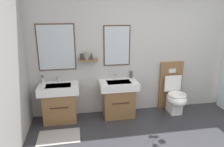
# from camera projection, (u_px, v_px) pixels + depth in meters

# --- Properties ---
(wall_back) EXTENTS (5.05, 0.65, 2.78)m
(wall_back) POSITION_uv_depth(u_px,v_px,m) (153.00, 42.00, 4.11)
(wall_back) COLOR #B7B5B2
(wall_back) RESTS_ON ground
(bath_mat) EXTENTS (0.68, 0.44, 0.01)m
(bath_mat) POSITION_uv_depth(u_px,v_px,m) (59.00, 137.00, 3.42)
(bath_mat) COLOR #9E9993
(bath_mat) RESTS_ON ground
(vanity_sink_left) EXTENTS (0.72, 0.46, 0.70)m
(vanity_sink_left) POSITION_uv_depth(u_px,v_px,m) (60.00, 102.00, 3.86)
(vanity_sink_left) COLOR brown
(vanity_sink_left) RESTS_ON ground
(tap_on_left_sink) EXTENTS (0.03, 0.13, 0.11)m
(tap_on_left_sink) POSITION_uv_depth(u_px,v_px,m) (59.00, 78.00, 3.90)
(tap_on_left_sink) COLOR silver
(tap_on_left_sink) RESTS_ON vanity_sink_left
(vanity_sink_right) EXTENTS (0.72, 0.46, 0.70)m
(vanity_sink_right) POSITION_uv_depth(u_px,v_px,m) (118.00, 97.00, 4.04)
(vanity_sink_right) COLOR brown
(vanity_sink_right) RESTS_ON ground
(tap_on_right_sink) EXTENTS (0.03, 0.13, 0.11)m
(tap_on_right_sink) POSITION_uv_depth(u_px,v_px,m) (117.00, 75.00, 4.08)
(tap_on_right_sink) COLOR silver
(tap_on_right_sink) RESTS_ON vanity_sink_right
(toilet) EXTENTS (0.48, 0.62, 1.00)m
(toilet) POSITION_uv_depth(u_px,v_px,m) (173.00, 94.00, 4.23)
(toilet) COLOR brown
(toilet) RESTS_ON ground
(toothbrush_cup) EXTENTS (0.07, 0.07, 0.20)m
(toothbrush_cup) POSITION_uv_depth(u_px,v_px,m) (43.00, 80.00, 3.84)
(toothbrush_cup) COLOR silver
(toothbrush_cup) RESTS_ON vanity_sink_left
(soap_dispenser) EXTENTS (0.06, 0.06, 0.18)m
(soap_dispenser) POSITION_uv_depth(u_px,v_px,m) (131.00, 74.00, 4.13)
(soap_dispenser) COLOR #4C4C51
(soap_dispenser) RESTS_ON vanity_sink_right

